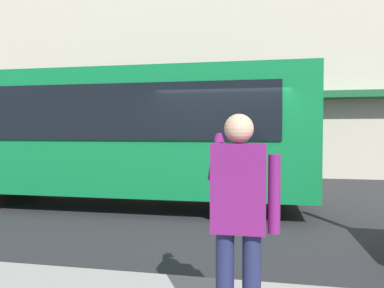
# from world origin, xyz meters

# --- Properties ---
(ground_plane) EXTENTS (60.00, 60.00, 0.00)m
(ground_plane) POSITION_xyz_m (0.00, 0.00, 0.00)
(ground_plane) COLOR #2B2B2D
(building_facade_far) EXTENTS (28.00, 1.55, 12.00)m
(building_facade_far) POSITION_xyz_m (-0.02, -6.80, 5.99)
(building_facade_far) COLOR beige
(building_facade_far) RESTS_ON ground_plane
(red_bus) EXTENTS (9.05, 2.54, 3.08)m
(red_bus) POSITION_xyz_m (2.73, -0.58, 1.68)
(red_bus) COLOR #0F7238
(red_bus) RESTS_ON ground_plane
(pedestrian_photographer) EXTENTS (0.53, 0.52, 1.70)m
(pedestrian_photographer) POSITION_xyz_m (-0.55, 4.57, 1.14)
(pedestrian_photographer) COLOR #1E2347
(pedestrian_photographer) RESTS_ON sidewalk_curb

